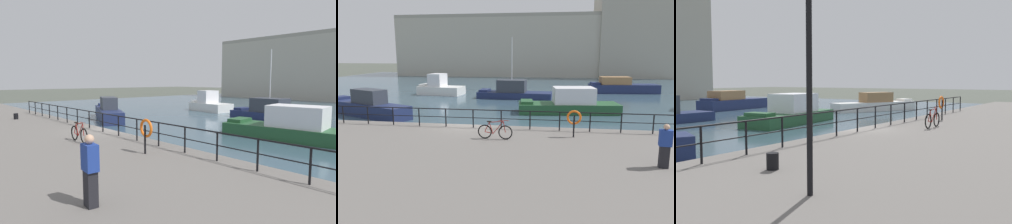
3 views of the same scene
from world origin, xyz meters
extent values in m
plane|color=#4C5147|center=(0.00, 0.00, 0.00)|extent=(240.00, 240.00, 0.00)
cube|color=slate|center=(0.00, -6.50, 0.48)|extent=(56.00, 13.00, 0.97)
cube|color=navy|center=(14.09, 24.77, 0.57)|extent=(8.86, 3.20, 1.12)
cube|color=#997047|center=(12.96, 24.66, 1.62)|extent=(3.89, 2.35, 0.97)
cube|color=navy|center=(10.46, 24.42, 1.25)|extent=(1.20, 1.75, 0.24)
cube|color=white|center=(20.93, 10.69, 0.47)|extent=(9.79, 5.77, 0.92)
cube|color=#997047|center=(21.12, 10.61, 1.45)|extent=(3.78, 2.87, 1.04)
cube|color=white|center=(24.71, 9.03, 1.05)|extent=(1.64, 1.75, 0.24)
cube|color=#23512D|center=(6.40, 9.75, 0.44)|extent=(8.89, 3.69, 0.85)
cube|color=silver|center=(6.84, 9.80, 1.56)|extent=(3.71, 2.71, 1.39)
cube|color=#23512D|center=(2.80, 9.31, 0.98)|extent=(1.25, 1.97, 0.24)
cylinder|color=black|center=(-9.28, -0.75, 1.49)|extent=(0.07, 0.07, 1.05)
cylinder|color=black|center=(-7.64, -0.75, 1.49)|extent=(0.07, 0.07, 1.05)
cylinder|color=black|center=(-6.01, -0.75, 1.49)|extent=(0.07, 0.07, 1.05)
cylinder|color=black|center=(-4.37, -0.75, 1.49)|extent=(0.07, 0.07, 1.05)
cylinder|color=black|center=(-2.73, -0.75, 1.49)|extent=(0.07, 0.07, 1.05)
cylinder|color=black|center=(-1.09, -0.75, 1.49)|extent=(0.07, 0.07, 1.05)
cylinder|color=black|center=(0.55, -0.75, 1.49)|extent=(0.07, 0.07, 1.05)
cylinder|color=black|center=(2.19, -0.75, 1.49)|extent=(0.07, 0.07, 1.05)
cylinder|color=black|center=(3.83, -0.75, 1.49)|extent=(0.07, 0.07, 1.05)
cylinder|color=black|center=(5.47, -0.75, 1.49)|extent=(0.07, 0.07, 1.05)
cylinder|color=black|center=(7.11, -0.75, 1.49)|extent=(0.07, 0.07, 1.05)
cylinder|color=black|center=(8.75, -0.75, 1.49)|extent=(0.07, 0.07, 1.05)
cylinder|color=black|center=(10.39, -0.75, 1.49)|extent=(0.07, 0.07, 1.05)
cylinder|color=black|center=(12.03, -0.75, 1.49)|extent=(0.07, 0.07, 1.05)
cylinder|color=black|center=(13.67, -0.75, 1.49)|extent=(0.07, 0.07, 1.05)
cylinder|color=black|center=(0.55, -0.75, 2.02)|extent=(26.23, 0.06, 0.06)
cylinder|color=black|center=(0.55, -0.75, 1.55)|extent=(26.23, 0.04, 0.04)
torus|color=black|center=(2.77, -2.98, 1.33)|extent=(0.72, 0.07, 0.72)
torus|color=black|center=(1.72, -2.96, 1.33)|extent=(0.72, 0.07, 0.72)
cylinder|color=maroon|center=(2.41, -2.97, 1.57)|extent=(0.55, 0.04, 0.66)
cylinder|color=maroon|center=(2.05, -2.97, 1.53)|extent=(0.23, 0.04, 0.58)
cylinder|color=maroon|center=(2.31, -2.97, 1.85)|extent=(0.72, 0.05, 0.11)
cylinder|color=maroon|center=(1.93, -2.97, 1.29)|extent=(0.43, 0.04, 0.12)
cylinder|color=maroon|center=(1.83, -2.97, 1.57)|extent=(0.26, 0.04, 0.51)
cylinder|color=maroon|center=(2.72, -2.98, 1.61)|extent=(0.14, 0.04, 0.57)
cube|color=black|center=(1.95, -2.97, 1.86)|extent=(0.22, 0.09, 0.05)
cylinder|color=maroon|center=(2.67, -2.98, 1.94)|extent=(0.52, 0.03, 0.02)
cylinder|color=black|center=(-8.70, -2.87, 1.19)|extent=(0.32, 0.32, 0.44)
cylinder|color=black|center=(6.17, -2.04, 1.54)|extent=(0.08, 0.08, 1.15)
torus|color=orange|center=(6.17, -1.98, 1.99)|extent=(0.75, 0.11, 0.75)
cylinder|color=black|center=(-9.98, -5.12, 3.48)|extent=(0.12, 0.12, 5.03)
camera|label=1|loc=(15.34, -9.03, 3.87)|focal=31.57mm
camera|label=2|loc=(5.07, -18.14, 5.28)|focal=33.94mm
camera|label=3|loc=(-16.17, -10.05, 3.29)|focal=42.71mm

